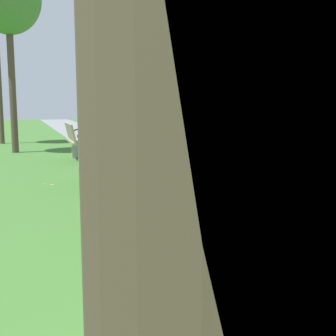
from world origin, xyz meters
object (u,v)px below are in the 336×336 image
Objects in this scene: park_bench_4 at (77,141)px; pedestrian_walking at (125,117)px; park_bench_3 at (103,157)px; park_bench_2 at (163,194)px.

pedestrian_walking reaches higher than park_bench_4.
park_bench_4 is at bearing 90.00° from park_bench_3.
park_bench_3 is 3.38m from park_bench_4.
park_bench_3 is at bearing -90.00° from park_bench_4.
park_bench_2 is 6.43m from park_bench_4.
park_bench_3 is (-0.00, 3.05, 0.00)m from park_bench_2.
pedestrian_walking is at bearing 78.71° from park_bench_2.
pedestrian_walking reaches higher than park_bench_2.
pedestrian_walking is at bearing 61.97° from park_bench_4.
park_bench_4 is (0.00, 3.38, 0.00)m from park_bench_3.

